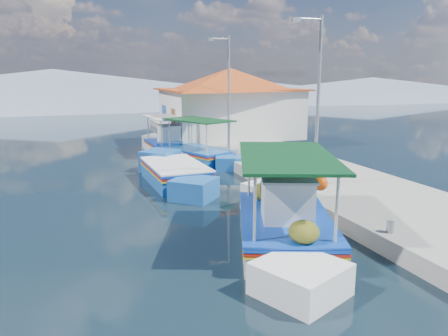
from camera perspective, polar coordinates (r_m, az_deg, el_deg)
name	(u,v)px	position (r m, az deg, el deg)	size (l,w,h in m)	color
ground	(214,230)	(13.07, -1.26, -8.11)	(160.00, 160.00, 0.00)	black
quay	(292,168)	(20.62, 8.91, 0.04)	(5.00, 44.00, 0.50)	gray
bollards	(258,166)	(18.95, 4.48, 0.32)	(0.20, 17.20, 0.30)	#A5A8AD
main_caique	(282,223)	(12.18, 7.63, -7.16)	(4.31, 7.66, 2.71)	white
caique_green_canopy	(199,155)	(22.96, -3.26, 1.72)	(3.64, 6.12, 2.49)	#1C5BAC
caique_blue_hull	(175,175)	(18.59, -6.42, -0.91)	(2.27, 7.23, 1.29)	#1C5BAC
caique_far	(168,146)	(25.48, -7.33, 2.84)	(2.19, 6.81, 2.38)	white
harbor_building	(230,102)	(28.53, 0.77, 8.64)	(10.49, 10.49, 4.40)	white
lamp_post_near	(316,93)	(16.03, 11.91, 9.49)	(1.21, 0.14, 6.00)	#A5A8AD
lamp_post_far	(227,87)	(24.14, 0.41, 10.56)	(1.21, 0.14, 6.00)	#A5A8AD
mountain_ridge	(136,91)	(68.46, -11.45, 9.85)	(171.40, 96.00, 5.50)	gray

